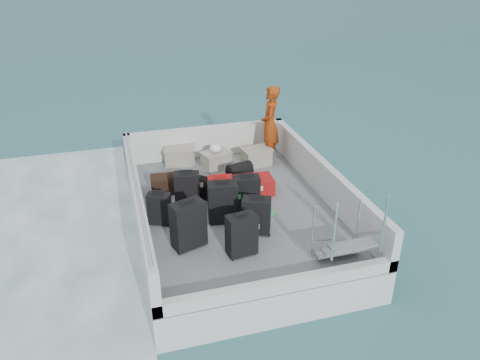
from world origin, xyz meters
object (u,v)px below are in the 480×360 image
object	(u,v)px
suitcase_2	(187,189)
passenger	(270,124)
suitcase_0	(188,225)
suitcase_3	(242,235)
suitcase_7	(246,193)
crate_1	(181,155)
suitcase_5	(221,193)
crate_0	(179,157)
crate_2	(216,161)
suitcase_1	(160,209)
suitcase_8	(253,185)
suitcase_6	(256,216)
crate_3	(256,157)
suitcase_4	(223,203)

from	to	relation	value
suitcase_2	passenger	distance (m)	2.65
suitcase_0	suitcase_3	size ratio (longest dim) A/B	1.15
suitcase_7	crate_1	bearing A→B (deg)	116.58
suitcase_0	passenger	world-z (taller)	passenger
suitcase_5	crate_0	size ratio (longest dim) A/B	1.07
crate_2	suitcase_1	bearing A→B (deg)	-126.93
suitcase_0	suitcase_5	size ratio (longest dim) A/B	1.29
crate_0	crate_1	world-z (taller)	crate_1
suitcase_8	crate_0	world-z (taller)	crate_0
suitcase_0	suitcase_7	xyz separation A→B (m)	(1.22, 0.88, -0.07)
suitcase_2	crate_2	bearing A→B (deg)	70.19
suitcase_2	suitcase_6	distance (m)	1.55
suitcase_1	suitcase_7	xyz separation A→B (m)	(1.57, 0.06, 0.04)
suitcase_5	suitcase_6	size ratio (longest dim) A/B	0.96
suitcase_5	suitcase_8	world-z (taller)	suitcase_5
suitcase_3	crate_0	bearing A→B (deg)	88.34
suitcase_0	suitcase_6	bearing A→B (deg)	-13.50
suitcase_1	crate_2	size ratio (longest dim) A/B	1.04
crate_3	suitcase_8	bearing A→B (deg)	-111.02
suitcase_4	suitcase_0	bearing A→B (deg)	-131.00
suitcase_3	suitcase_6	xyz separation A→B (m)	(0.41, 0.52, -0.03)
suitcase_6	passenger	distance (m)	3.03
suitcase_0	crate_3	world-z (taller)	suitcase_0
suitcase_0	suitcase_1	world-z (taller)	suitcase_0
crate_0	crate_3	xyz separation A→B (m)	(1.62, -0.51, 0.00)
crate_0	crate_3	world-z (taller)	crate_3
suitcase_0	crate_0	xyz separation A→B (m)	(0.36, 3.17, -0.23)
suitcase_2	passenger	bearing A→B (deg)	47.31
suitcase_6	suitcase_2	bearing A→B (deg)	151.31
suitcase_6	crate_2	world-z (taller)	suitcase_6
suitcase_6	crate_2	xyz separation A→B (m)	(-0.06, 2.65, -0.15)
suitcase_6	suitcase_8	world-z (taller)	suitcase_6
suitcase_4	suitcase_7	xyz separation A→B (m)	(0.51, 0.28, -0.04)
suitcase_3	suitcase_4	world-z (taller)	suitcase_4
suitcase_7	suitcase_2	bearing A→B (deg)	162.96
suitcase_4	suitcase_5	world-z (taller)	suitcase_4
suitcase_4	crate_3	xyz separation A→B (m)	(1.27, 2.05, -0.19)
suitcase_3	suitcase_5	distance (m)	1.49
suitcase_7	crate_0	world-z (taller)	suitcase_7
suitcase_3	crate_1	distance (m)	3.66
suitcase_1	suitcase_6	world-z (taller)	suitcase_6
suitcase_6	suitcase_7	world-z (taller)	suitcase_7
suitcase_5	crate_2	bearing A→B (deg)	87.10
suitcase_0	crate_1	bearing A→B (deg)	64.38
suitcase_3	suitcase_8	bearing A→B (deg)	59.88
crate_2	crate_3	world-z (taller)	crate_3
suitcase_2	suitcase_8	bearing A→B (deg)	17.51
suitcase_4	suitcase_8	size ratio (longest dim) A/B	0.95
crate_1	passenger	distance (m)	2.07
crate_1	passenger	world-z (taller)	passenger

